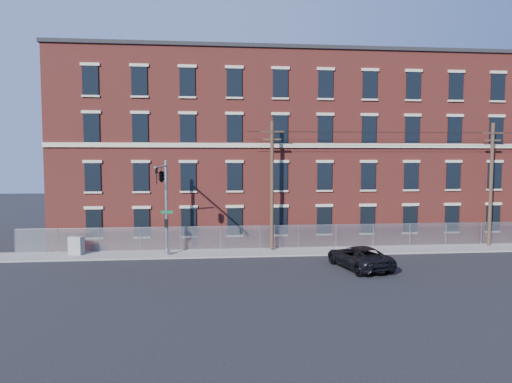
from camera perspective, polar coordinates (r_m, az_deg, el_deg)
The scene contains 10 objects.
ground at distance 30.31m, azimuth -0.38°, elevation -9.67°, with size 140.00×140.00×0.00m, color black.
sidewalk at distance 38.00m, azimuth 17.36°, elevation -6.94°, with size 65.00×3.00×0.12m, color gray.
mill_building at distance 45.68m, azimuth 13.19°, elevation 5.16°, with size 55.30×14.32×16.30m.
chain_link_fence at distance 39.01m, azimuth 16.64°, elevation -5.16°, with size 59.06×0.06×1.85m.
traffic_signal_mast at distance 31.72m, azimuth -11.61°, elevation 0.71°, with size 0.90×6.75×7.00m.
utility_pole_near at distance 35.28m, azimuth 2.02°, elevation 1.05°, with size 1.80×0.28×10.00m.
utility_pole_mid at distance 41.68m, azimuth 27.37°, elevation 1.06°, with size 1.80×0.28×10.00m.
overhead_wires at distance 41.68m, azimuth 27.54°, elevation 6.26°, with size 40.00×0.62×0.62m.
pickup_truck at distance 31.06m, azimuth 12.76°, elevation -8.01°, with size 2.50×5.42×1.51m, color black.
utility_cabinet at distance 36.54m, azimuth -21.59°, elevation -6.32°, with size 1.07×0.54×1.34m, color gray.
Camera 1 is at (-2.68, -29.31, 7.21)m, focal length 31.92 mm.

